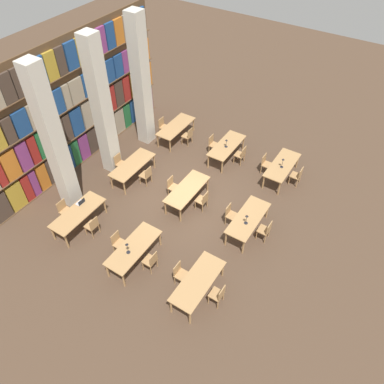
# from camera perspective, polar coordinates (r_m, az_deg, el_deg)

# --- Properties ---
(ground_plane) EXTENTS (40.00, 40.00, 0.00)m
(ground_plane) POSITION_cam_1_polar(r_m,az_deg,el_deg) (15.25, -0.85, -1.40)
(ground_plane) COLOR #4C3828
(bookshelf_bank) EXTENTS (10.01, 0.35, 5.50)m
(bookshelf_bank) POSITION_cam_1_polar(r_m,az_deg,el_deg) (16.60, -17.24, 12.26)
(bookshelf_bank) COLOR brown
(bookshelf_bank) RESTS_ON ground_plane
(pillar_left) EXTENTS (0.60, 0.60, 6.00)m
(pillar_left) POSITION_cam_1_polar(r_m,az_deg,el_deg) (14.13, -20.33, 7.22)
(pillar_left) COLOR beige
(pillar_left) RESTS_ON ground_plane
(pillar_center) EXTENTS (0.60, 0.60, 6.00)m
(pillar_center) POSITION_cam_1_polar(r_m,az_deg,el_deg) (15.40, -13.57, 12.18)
(pillar_center) COLOR beige
(pillar_center) RESTS_ON ground_plane
(pillar_right) EXTENTS (0.60, 0.60, 6.00)m
(pillar_right) POSITION_cam_1_polar(r_m,az_deg,el_deg) (16.94, -7.75, 16.18)
(pillar_right) COLOR beige
(pillar_right) RESTS_ON ground_plane
(reading_table_0) EXTENTS (2.18, 0.86, 0.74)m
(reading_table_0) POSITION_cam_1_polar(r_m,az_deg,el_deg) (12.14, 0.93, -13.53)
(reading_table_0) COLOR tan
(reading_table_0) RESTS_ON ground_plane
(chair_0) EXTENTS (0.42, 0.40, 0.89)m
(chair_0) POSITION_cam_1_polar(r_m,az_deg,el_deg) (12.15, 4.01, -15.32)
(chair_0) COLOR tan
(chair_0) RESTS_ON ground_plane
(chair_1) EXTENTS (0.42, 0.40, 0.89)m
(chair_1) POSITION_cam_1_polar(r_m,az_deg,el_deg) (12.53, -1.80, -12.30)
(chair_1) COLOR tan
(chair_1) RESTS_ON ground_plane
(reading_table_1) EXTENTS (2.18, 0.86, 0.74)m
(reading_table_1) POSITION_cam_1_polar(r_m,az_deg,el_deg) (13.87, 8.55, -4.07)
(reading_table_1) COLOR tan
(reading_table_1) RESTS_ON ground_plane
(chair_2) EXTENTS (0.42, 0.40, 0.89)m
(chair_2) POSITION_cam_1_polar(r_m,az_deg,el_deg) (13.86, 11.12, -5.71)
(chair_2) COLOR tan
(chair_2) RESTS_ON ground_plane
(chair_3) EXTENTS (0.42, 0.40, 0.89)m
(chair_3) POSITION_cam_1_polar(r_m,az_deg,el_deg) (14.18, 5.91, -3.39)
(chair_3) COLOR tan
(chair_3) RESTS_ON ground_plane
(desk_lamp_0) EXTENTS (0.14, 0.14, 0.43)m
(desk_lamp_0) POSITION_cam_1_polar(r_m,az_deg,el_deg) (13.40, 8.33, -3.91)
(desk_lamp_0) COLOR #232328
(desk_lamp_0) RESTS_ON reading_table_1
(reading_table_2) EXTENTS (2.18, 0.86, 0.74)m
(reading_table_2) POSITION_cam_1_polar(r_m,az_deg,el_deg) (16.28, 13.58, 3.89)
(reading_table_2) COLOR tan
(reading_table_2) RESTS_ON ground_plane
(chair_4) EXTENTS (0.42, 0.40, 0.89)m
(chair_4) POSITION_cam_1_polar(r_m,az_deg,el_deg) (16.26, 15.73, 2.45)
(chair_4) COLOR tan
(chair_4) RESTS_ON ground_plane
(chair_5) EXTENTS (0.42, 0.40, 0.89)m
(chair_5) POSITION_cam_1_polar(r_m,az_deg,el_deg) (16.54, 11.19, 4.29)
(chair_5) COLOR tan
(chair_5) RESTS_ON ground_plane
(desk_lamp_1) EXTENTS (0.14, 0.14, 0.46)m
(desk_lamp_1) POSITION_cam_1_polar(r_m,az_deg,el_deg) (15.90, 13.67, 4.56)
(desk_lamp_1) COLOR #232328
(desk_lamp_1) RESTS_ON reading_table_2
(reading_table_3) EXTENTS (2.18, 0.86, 0.74)m
(reading_table_3) POSITION_cam_1_polar(r_m,az_deg,el_deg) (13.03, -8.88, -8.49)
(reading_table_3) COLOR tan
(reading_table_3) RESTS_ON ground_plane
(chair_6) EXTENTS (0.42, 0.40, 0.89)m
(chair_6) POSITION_cam_1_polar(r_m,az_deg,el_deg) (12.87, -6.26, -10.37)
(chair_6) COLOR tan
(chair_6) RESTS_ON ground_plane
(chair_7) EXTENTS (0.42, 0.40, 0.89)m
(chair_7) POSITION_cam_1_polar(r_m,az_deg,el_deg) (13.51, -11.13, -7.56)
(chair_7) COLOR tan
(chair_7) RESTS_ON ground_plane
(desk_lamp_2) EXTENTS (0.14, 0.14, 0.49)m
(desk_lamp_2) POSITION_cam_1_polar(r_m,az_deg,el_deg) (12.60, -9.85, -8.17)
(desk_lamp_2) COLOR #232328
(desk_lamp_2) RESTS_ON reading_table_3
(reading_table_4) EXTENTS (2.18, 0.86, 0.74)m
(reading_table_4) POSITION_cam_1_polar(r_m,az_deg,el_deg) (14.75, -0.74, 0.30)
(reading_table_4) COLOR tan
(reading_table_4) RESTS_ON ground_plane
(chair_8) EXTENTS (0.42, 0.40, 0.89)m
(chair_8) POSITION_cam_1_polar(r_m,az_deg,el_deg) (14.63, 1.65, -1.21)
(chair_8) COLOR tan
(chair_8) RESTS_ON ground_plane
(chair_9) EXTENTS (0.42, 0.40, 0.89)m
(chair_9) POSITION_cam_1_polar(r_m,az_deg,el_deg) (15.19, -2.95, 0.87)
(chair_9) COLOR tan
(chair_9) RESTS_ON ground_plane
(reading_table_5) EXTENTS (2.18, 0.86, 0.74)m
(reading_table_5) POSITION_cam_1_polar(r_m,az_deg,el_deg) (16.94, 5.32, 6.94)
(reading_table_5) COLOR tan
(reading_table_5) RESTS_ON ground_plane
(chair_10) EXTENTS (0.42, 0.40, 0.89)m
(chair_10) POSITION_cam_1_polar(r_m,az_deg,el_deg) (16.84, 7.47, 5.69)
(chair_10) COLOR tan
(chair_10) RESTS_ON ground_plane
(chair_11) EXTENTS (0.42, 0.40, 0.89)m
(chair_11) POSITION_cam_1_polar(r_m,az_deg,el_deg) (17.33, 3.25, 7.33)
(chair_11) COLOR tan
(chair_11) RESTS_ON ground_plane
(desk_lamp_3) EXTENTS (0.14, 0.14, 0.40)m
(desk_lamp_3) POSITION_cam_1_polar(r_m,az_deg,el_deg) (16.63, 5.26, 7.62)
(desk_lamp_3) COLOR #232328
(desk_lamp_3) RESTS_ON reading_table_5
(reading_table_6) EXTENTS (2.18, 0.86, 0.74)m
(reading_table_6) POSITION_cam_1_polar(r_m,az_deg,el_deg) (14.51, -16.98, -3.19)
(reading_table_6) COLOR tan
(reading_table_6) RESTS_ON ground_plane
(chair_12) EXTENTS (0.42, 0.40, 0.89)m
(chair_12) POSITION_cam_1_polar(r_m,az_deg,el_deg) (14.22, -14.93, -4.96)
(chair_12) COLOR tan
(chair_12) RESTS_ON ground_plane
(chair_13) EXTENTS (0.42, 0.40, 0.89)m
(chair_13) POSITION_cam_1_polar(r_m,az_deg,el_deg) (15.06, -18.83, -2.62)
(chair_13) COLOR tan
(chair_13) RESTS_ON ground_plane
(laptop) EXTENTS (0.32, 0.22, 0.21)m
(laptop) POSITION_cam_1_polar(r_m,az_deg,el_deg) (14.73, -16.62, -1.54)
(laptop) COLOR silver
(laptop) RESTS_ON reading_table_6
(reading_table_7) EXTENTS (2.18, 0.86, 0.74)m
(reading_table_7) POSITION_cam_1_polar(r_m,az_deg,el_deg) (16.04, -9.04, 3.99)
(reading_table_7) COLOR tan
(reading_table_7) RESTS_ON ground_plane
(chair_14) EXTENTS (0.42, 0.40, 0.89)m
(chair_14) POSITION_cam_1_polar(r_m,az_deg,el_deg) (15.79, -6.97, 2.61)
(chair_14) COLOR tan
(chair_14) RESTS_ON ground_plane
(chair_15) EXTENTS (0.42, 0.40, 0.89)m
(chair_15) POSITION_cam_1_polar(r_m,az_deg,el_deg) (16.55, -10.88, 4.37)
(chair_15) COLOR tan
(chair_15) RESTS_ON ground_plane
(reading_table_8) EXTENTS (2.18, 0.86, 0.74)m
(reading_table_8) POSITION_cam_1_polar(r_m,az_deg,el_deg) (18.08, -2.46, 9.83)
(reading_table_8) COLOR tan
(reading_table_8) RESTS_ON ground_plane
(chair_16) EXTENTS (0.42, 0.40, 0.89)m
(chair_16) POSITION_cam_1_polar(r_m,az_deg,el_deg) (17.82, -0.61, 8.59)
(chair_16) COLOR tan
(chair_16) RESTS_ON ground_plane
(chair_17) EXTENTS (0.42, 0.40, 0.89)m
(chair_17) POSITION_cam_1_polar(r_m,az_deg,el_deg) (18.50, -4.38, 9.97)
(chair_17) COLOR tan
(chair_17) RESTS_ON ground_plane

